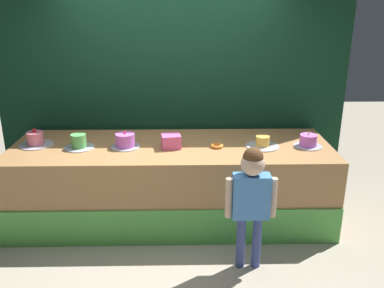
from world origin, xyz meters
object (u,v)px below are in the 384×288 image
cake_center (125,141)px  cake_far_right (308,141)px  donut (217,146)px  cake_right (262,143)px  pink_box (171,141)px  cake_left (79,142)px  child_figure (251,192)px  cake_far_left (35,140)px

cake_center → cake_far_right: cake_far_right is taller
donut → cake_right: (0.48, 0.02, 0.02)m
pink_box → cake_far_right: cake_far_right is taller
donut → cake_right: size_ratio=0.38×
cake_left → cake_center: cake_center is taller
child_figure → donut: bearing=105.4°
pink_box → cake_far_right: (1.45, 0.00, -0.01)m
child_figure → pink_box: bearing=130.0°
child_figure → cake_far_left: (-2.16, 0.96, 0.17)m
cake_center → cake_far_right: 1.93m
child_figure → pink_box: (-0.72, 0.86, 0.18)m
cake_center → cake_right: size_ratio=0.87×
child_figure → cake_center: (-1.20, 0.88, 0.18)m
cake_far_left → cake_far_right: 2.89m
cake_far_right → donut: bearing=-179.5°
cake_right → pink_box: bearing=-179.3°
pink_box → donut: size_ratio=1.44×
pink_box → cake_far_left: 1.45m
cake_far_left → cake_far_right: bearing=-1.9°
cake_center → cake_far_right: bearing=-0.6°
pink_box → cake_far_right: bearing=0.2°
cake_left → cake_right: 1.93m
pink_box → cake_right: bearing=0.7°
pink_box → cake_left: size_ratio=0.62×
cake_far_left → cake_center: cake_far_left is taller
child_figure → donut: child_figure is taller
cake_left → cake_center: size_ratio=1.02×
child_figure → cake_left: (-1.68, 0.86, 0.17)m
pink_box → donut: bearing=-0.5°
cake_right → cake_far_right: 0.48m
child_figure → cake_right: child_figure is taller
donut → cake_center: size_ratio=0.44×
cake_far_left → cake_left: 0.49m
child_figure → cake_far_right: size_ratio=3.92×
cake_far_left → cake_far_right: cake_far_left is taller
child_figure → cake_far_left: size_ratio=3.31×
cake_far_right → cake_left: bearing=179.9°
child_figure → donut: (-0.24, 0.85, 0.13)m
donut → cake_far_right: 0.97m
donut → pink_box: bearing=179.5°
cake_far_right → cake_center: bearing=179.4°
cake_right → child_figure: bearing=-105.9°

